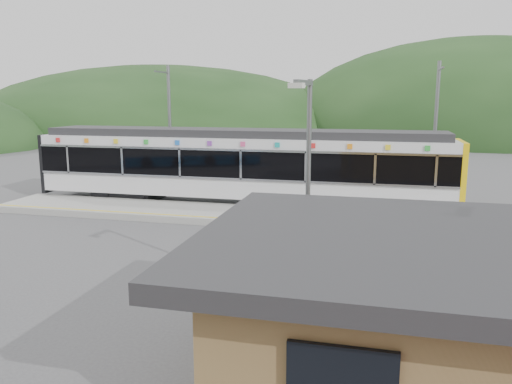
# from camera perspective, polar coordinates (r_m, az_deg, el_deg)

# --- Properties ---
(ground) EXTENTS (120.00, 120.00, 0.00)m
(ground) POSITION_cam_1_polar(r_m,az_deg,el_deg) (18.66, -0.16, -5.62)
(ground) COLOR #4C4C4F
(ground) RESTS_ON ground
(hills) EXTENTS (146.00, 149.00, 26.00)m
(hills) POSITION_cam_1_polar(r_m,az_deg,el_deg) (23.34, 18.04, -2.83)
(hills) COLOR #1E3D19
(hills) RESTS_ON ground
(platform) EXTENTS (26.00, 3.20, 0.30)m
(platform) POSITION_cam_1_polar(r_m,az_deg,el_deg) (21.73, 1.94, -2.87)
(platform) COLOR #9E9E99
(platform) RESTS_ON ground
(yellow_line) EXTENTS (26.00, 0.10, 0.01)m
(yellow_line) POSITION_cam_1_polar(r_m,az_deg,el_deg) (20.46, 1.19, -3.28)
(yellow_line) COLOR yellow
(yellow_line) RESTS_ON platform
(train) EXTENTS (20.44, 3.01, 3.74)m
(train) POSITION_cam_1_polar(r_m,az_deg,el_deg) (24.49, -1.90, 3.23)
(train) COLOR black
(train) RESTS_ON ground
(catenary_mast_west) EXTENTS (0.18, 1.80, 7.00)m
(catenary_mast_west) POSITION_cam_1_polar(r_m,az_deg,el_deg) (28.35, -9.84, 7.31)
(catenary_mast_west) COLOR slate
(catenary_mast_west) RESTS_ON ground
(catenary_mast_east) EXTENTS (0.18, 1.80, 7.00)m
(catenary_mast_east) POSITION_cam_1_polar(r_m,az_deg,el_deg) (26.13, 19.79, 6.57)
(catenary_mast_east) COLOR slate
(catenary_mast_east) RESTS_ON ground
(station_shelter) EXTENTS (9.20, 6.20, 3.00)m
(station_shelter) POSITION_cam_1_polar(r_m,az_deg,el_deg) (9.30, 23.62, -13.59)
(station_shelter) COLOR olive
(station_shelter) RESTS_ON ground
(lamp_post) EXTENTS (0.38, 1.04, 5.69)m
(lamp_post) POSITION_cam_1_polar(r_m,az_deg,el_deg) (12.30, 5.92, 2.05)
(lamp_post) COLOR slate
(lamp_post) RESTS_ON ground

